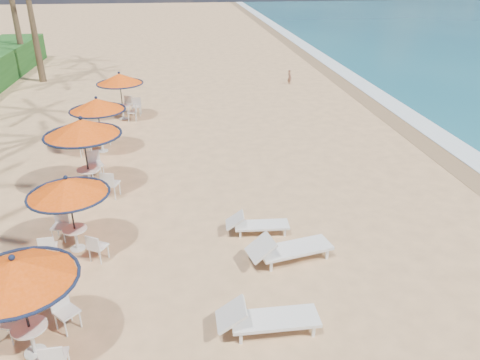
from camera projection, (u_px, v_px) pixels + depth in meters
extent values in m
plane|color=tan|center=(274.00, 315.00, 10.13)|extent=(160.00, 160.00, 0.00)
cube|color=white|center=(441.00, 138.00, 20.16)|extent=(1.20, 140.00, 0.04)
cube|color=olive|center=(422.00, 138.00, 20.05)|extent=(1.40, 140.00, 0.02)
cylinder|color=black|center=(24.00, 309.00, 8.68)|extent=(0.05, 0.05, 2.20)
cone|color=#EC5314|center=(15.00, 271.00, 8.31)|extent=(2.20, 2.20, 0.48)
torus|color=black|center=(17.00, 281.00, 8.41)|extent=(2.20, 2.20, 0.07)
sphere|color=black|center=(12.00, 258.00, 8.20)|extent=(0.11, 0.11, 0.11)
cylinder|color=silver|center=(29.00, 327.00, 8.88)|extent=(0.67, 0.67, 0.04)
cylinder|color=silver|center=(32.00, 340.00, 9.01)|extent=(0.08, 0.08, 0.67)
cylinder|color=black|center=(72.00, 215.00, 11.99)|extent=(0.04, 0.04, 2.06)
cone|color=#EC5314|center=(67.00, 187.00, 11.65)|extent=(2.06, 2.06, 0.45)
torus|color=black|center=(68.00, 194.00, 11.74)|extent=(2.06, 2.06, 0.06)
sphere|color=black|center=(65.00, 177.00, 11.54)|extent=(0.11, 0.11, 0.11)
cylinder|color=silver|center=(75.00, 229.00, 12.17)|extent=(0.63, 0.63, 0.04)
cylinder|color=silver|center=(76.00, 239.00, 12.30)|extent=(0.07, 0.07, 0.63)
cylinder|color=black|center=(86.00, 156.00, 15.10)|extent=(0.05, 0.05, 2.45)
cone|color=#EC5314|center=(82.00, 127.00, 14.69)|extent=(2.45, 2.45, 0.53)
torus|color=black|center=(83.00, 135.00, 14.80)|extent=(2.45, 2.45, 0.07)
sphere|color=black|center=(80.00, 118.00, 14.56)|extent=(0.13, 0.13, 0.13)
cylinder|color=silver|center=(88.00, 170.00, 15.32)|extent=(0.75, 0.75, 0.04)
cylinder|color=silver|center=(90.00, 179.00, 15.47)|extent=(0.09, 0.09, 0.75)
cylinder|color=black|center=(100.00, 126.00, 18.27)|extent=(0.05, 0.05, 2.16)
cone|color=#EC5314|center=(97.00, 105.00, 17.91)|extent=(2.16, 2.16, 0.47)
torus|color=black|center=(98.00, 110.00, 18.00)|extent=(2.16, 2.16, 0.07)
sphere|color=black|center=(96.00, 98.00, 17.79)|extent=(0.11, 0.11, 0.11)
cylinder|color=silver|center=(101.00, 136.00, 18.46)|extent=(0.66, 0.66, 0.04)
cylinder|color=silver|center=(102.00, 143.00, 18.59)|extent=(0.08, 0.08, 0.66)
cylinder|color=black|center=(121.00, 97.00, 22.07)|extent=(0.05, 0.05, 2.18)
cone|color=#EC5314|center=(119.00, 79.00, 21.70)|extent=(2.18, 2.18, 0.47)
torus|color=black|center=(120.00, 83.00, 21.80)|extent=(2.18, 2.18, 0.07)
sphere|color=black|center=(119.00, 73.00, 21.59)|extent=(0.11, 0.11, 0.11)
cylinder|color=silver|center=(122.00, 106.00, 22.26)|extent=(0.66, 0.66, 0.04)
cylinder|color=silver|center=(123.00, 112.00, 22.39)|extent=(0.08, 0.08, 0.66)
cube|color=silver|center=(275.00, 319.00, 9.58)|extent=(1.81, 0.67, 0.07)
cube|color=silver|center=(231.00, 314.00, 9.37)|extent=(0.61, 0.66, 0.45)
cube|color=silver|center=(275.00, 326.00, 9.65)|extent=(0.06, 0.06, 0.26)
cube|color=silver|center=(295.00, 248.00, 11.89)|extent=(1.99, 1.08, 0.08)
cube|color=silver|center=(261.00, 247.00, 11.50)|extent=(0.76, 0.81, 0.47)
cube|color=silver|center=(295.00, 254.00, 11.97)|extent=(0.07, 0.07, 0.27)
cube|color=silver|center=(262.00, 225.00, 13.06)|extent=(1.54, 0.63, 0.06)
cube|color=silver|center=(235.00, 220.00, 12.92)|extent=(0.53, 0.58, 0.37)
cube|color=silver|center=(262.00, 229.00, 13.12)|extent=(0.05, 0.05, 0.21)
cone|color=brown|center=(31.00, 11.00, 27.57)|extent=(0.44, 0.44, 8.34)
imported|color=#875A44|center=(289.00, 77.00, 28.58)|extent=(0.32, 0.39, 0.92)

